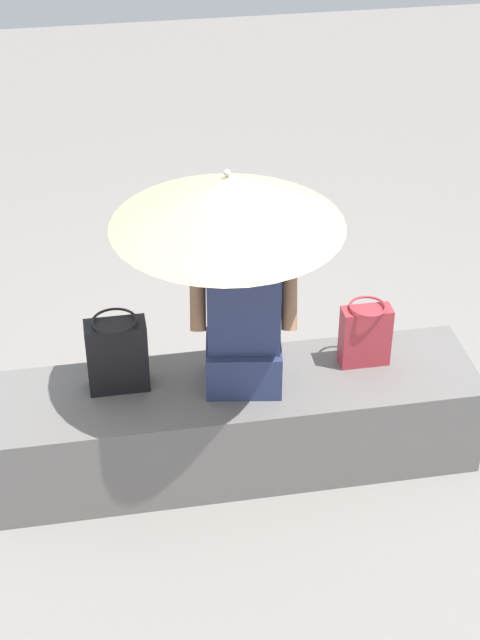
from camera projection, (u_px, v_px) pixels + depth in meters
name	position (u px, v px, depth m)	size (l,w,h in m)	color
ground_plane	(237.00, 460.00, 4.83)	(14.00, 14.00, 0.00)	gray
stone_bench	(237.00, 422.00, 4.70)	(2.27, 0.57, 0.47)	slate
person_seated	(243.00, 312.00, 4.36)	(0.50, 0.33, 0.90)	navy
parasol	(227.00, 201.00, 3.97)	(0.97, 0.97, 1.11)	#B7B7BC
handbag_black	(365.00, 335.00, 4.62)	(0.23, 0.17, 0.32)	#B2333D
tote_bag_canvas	(117.00, 354.00, 4.45)	(0.27, 0.20, 0.37)	black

